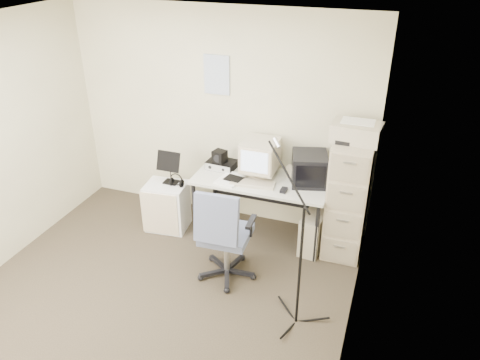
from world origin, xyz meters
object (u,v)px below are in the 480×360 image
(desk, at_px, (261,207))
(office_chair, at_px, (226,232))
(filing_cabinet, at_px, (348,198))
(side_cart, at_px, (167,206))

(desk, xyz_separation_m, office_chair, (-0.11, -0.83, 0.16))
(desk, bearing_deg, filing_cabinet, 1.81)
(filing_cabinet, xyz_separation_m, side_cart, (-2.04, -0.26, -0.36))
(filing_cabinet, distance_m, office_chair, 1.37)
(desk, relative_size, office_chair, 1.43)
(office_chair, relative_size, side_cart, 1.83)
(desk, distance_m, side_cart, 1.12)
(office_chair, height_order, side_cart, office_chair)
(filing_cabinet, relative_size, side_cart, 2.27)
(filing_cabinet, height_order, office_chair, filing_cabinet)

